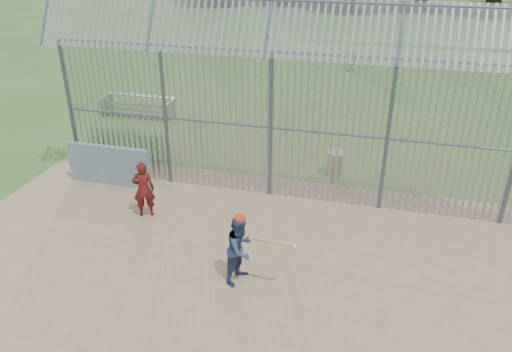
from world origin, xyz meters
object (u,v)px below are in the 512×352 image
(onlooker, at_px, (144,189))
(bleacher, at_px, (138,105))
(batter, at_px, (240,249))
(dugout_wall, at_px, (109,165))
(trash_can, at_px, (335,163))

(onlooker, distance_m, bleacher, 7.95)
(bleacher, bearing_deg, batter, -52.43)
(dugout_wall, relative_size, bleacher, 0.83)
(dugout_wall, height_order, trash_can, dugout_wall)
(batter, xyz_separation_m, bleacher, (-6.85, 8.91, -0.36))
(batter, bearing_deg, bleacher, 56.36)
(batter, xyz_separation_m, onlooker, (-3.13, 1.90, 0.00))
(bleacher, bearing_deg, dugout_wall, -70.87)
(trash_can, bearing_deg, bleacher, 157.88)
(batter, xyz_separation_m, trash_can, (1.34, 5.58, -0.39))
(dugout_wall, height_order, onlooker, onlooker)
(onlooker, height_order, bleacher, onlooker)
(dugout_wall, height_order, bleacher, dugout_wall)
(dugout_wall, bearing_deg, onlooker, -37.26)
(batter, bearing_deg, dugout_wall, 75.28)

